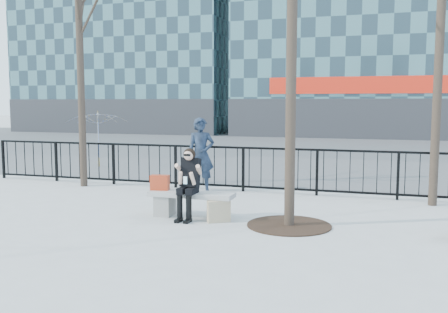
% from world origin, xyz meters
% --- Properties ---
extents(ground, '(120.00, 120.00, 0.00)m').
position_xyz_m(ground, '(0.00, 0.00, 0.00)').
color(ground, '#9F9F9A').
rests_on(ground, ground).
extents(street_surface, '(60.00, 23.00, 0.01)m').
position_xyz_m(street_surface, '(0.00, 15.00, 0.00)').
color(street_surface, '#474747').
rests_on(street_surface, ground).
extents(railing, '(14.00, 0.06, 1.10)m').
position_xyz_m(railing, '(0.00, 3.00, 0.55)').
color(railing, black).
rests_on(railing, ground).
extents(tree_grate, '(1.50, 1.50, 0.02)m').
position_xyz_m(tree_grate, '(1.90, -0.10, 0.01)').
color(tree_grate, black).
rests_on(tree_grate, ground).
extents(bench_main, '(1.65, 0.46, 0.49)m').
position_xyz_m(bench_main, '(0.00, 0.00, 0.30)').
color(bench_main, slate).
rests_on(bench_main, ground).
extents(seated_woman, '(0.50, 0.64, 1.34)m').
position_xyz_m(seated_woman, '(0.00, -0.16, 0.67)').
color(seated_woman, black).
rests_on(seated_woman, ground).
extents(handbag, '(0.38, 0.22, 0.29)m').
position_xyz_m(handbag, '(-0.66, 0.02, 0.64)').
color(handbag, '#B53316').
rests_on(handbag, bench_main).
extents(shopping_bag, '(0.43, 0.35, 0.40)m').
position_xyz_m(shopping_bag, '(0.62, -0.20, 0.20)').
color(shopping_bag, '#C8BF8D').
rests_on(shopping_bag, ground).
extents(standing_man, '(0.78, 0.67, 1.82)m').
position_xyz_m(standing_man, '(-0.79, 2.69, 0.91)').
color(standing_man, black).
rests_on(standing_man, ground).
extents(vendor_umbrella, '(2.14, 2.18, 1.90)m').
position_xyz_m(vendor_umbrella, '(-5.72, 5.99, 0.95)').
color(vendor_umbrella, gold).
rests_on(vendor_umbrella, ground).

